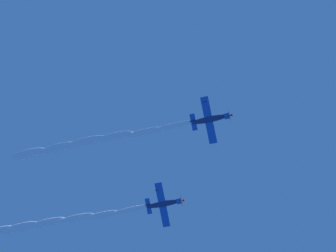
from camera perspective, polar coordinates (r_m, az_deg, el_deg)
airplane_lead at (r=78.74m, az=5.43°, el=0.88°), size 7.36×7.30×3.14m
airplane_left_wingman at (r=85.03m, az=-0.42°, el=-9.71°), size 7.37×7.30×3.11m
smoke_trail_lead at (r=82.82m, az=-10.78°, el=-2.13°), size 19.05×29.49×3.27m
smoke_trail_left_wingman at (r=91.65m, az=-15.21°, el=-11.72°), size 18.62×29.09×3.29m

